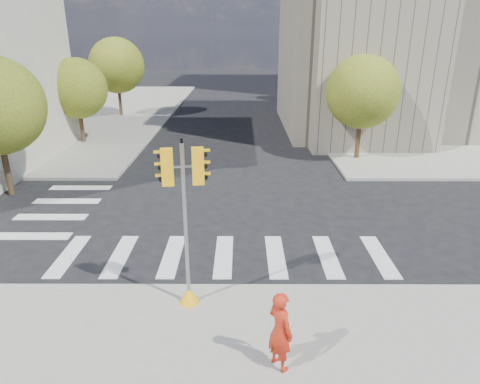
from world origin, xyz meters
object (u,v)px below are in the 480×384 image
object	(u,v)px
photographer	(280,331)
lamp_near	(355,76)
lamp_far	(319,62)
traffic_signal	(186,238)

from	to	relation	value
photographer	lamp_near	bearing A→B (deg)	-53.06
lamp_far	photographer	xyz separation A→B (m)	(-6.63, -35.35, -3.46)
lamp_far	traffic_signal	distance (m)	34.20
traffic_signal	lamp_far	bearing A→B (deg)	67.15
lamp_near	photographer	world-z (taller)	lamp_near
photographer	traffic_signal	bearing A→B (deg)	7.79
lamp_far	photographer	size ratio (longest dim) A/B	4.20
lamp_near	photographer	size ratio (longest dim) A/B	4.20
lamp_far	photographer	world-z (taller)	lamp_far
lamp_near	photographer	distance (m)	22.63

